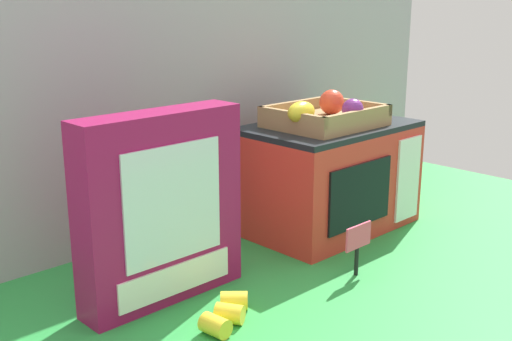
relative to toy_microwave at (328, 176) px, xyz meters
The scene contains 8 objects.
ground_plane 0.21m from the toy_microwave, behind, with size 1.70×1.70×0.00m, color green.
display_back_panel 0.37m from the toy_microwave, 127.40° to the left, with size 1.61×0.03×0.70m, color #A0A3A8.
toy_microwave is the anchor object (origin of this frame).
food_groups_crate 0.14m from the toy_microwave, 158.64° to the right, with size 0.24×0.19×0.08m.
cookie_set_box 0.48m from the toy_microwave, behind, with size 0.30×0.07×0.33m.
price_sign 0.27m from the toy_microwave, 127.78° to the right, with size 0.07×0.01×0.10m.
loose_toy_banana 0.50m from the toy_microwave, 158.90° to the right, with size 0.12×0.09×0.03m.
loose_toy_apple 0.26m from the toy_microwave, ahead, with size 0.07×0.07×0.07m, color red.
Camera 1 is at (-0.88, -0.87, 0.50)m, focal length 44.44 mm.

